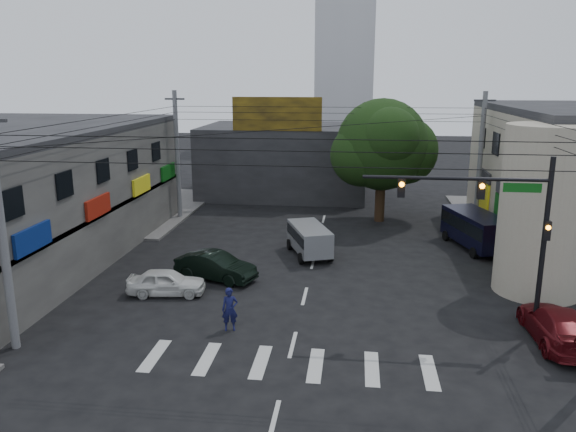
% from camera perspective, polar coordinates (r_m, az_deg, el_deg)
% --- Properties ---
extents(ground, '(160.00, 160.00, 0.00)m').
position_cam_1_polar(ground, '(24.96, 1.28, -9.85)').
color(ground, black).
rests_on(ground, ground).
extents(sidewalk_far_left, '(16.00, 16.00, 0.15)m').
position_cam_1_polar(sidewalk_far_left, '(46.57, -18.97, 0.75)').
color(sidewalk_far_left, '#514F4C').
rests_on(sidewalk_far_left, ground).
extents(corner_column, '(4.00, 4.00, 8.00)m').
position_cam_1_polar(corner_column, '(28.78, 24.54, 0.48)').
color(corner_column, '#A29580').
rests_on(corner_column, ground).
extents(building_far, '(14.00, 10.00, 6.00)m').
position_cam_1_polar(building_far, '(49.64, -0.31, 5.71)').
color(building_far, '#232326').
rests_on(building_far, ground).
extents(billboard, '(7.00, 0.30, 2.60)m').
position_cam_1_polar(billboard, '(44.37, -1.13, 10.32)').
color(billboard, olive).
rests_on(billboard, building_far).
extents(street_tree, '(6.40, 6.40, 8.70)m').
position_cam_1_polar(street_tree, '(40.04, 9.54, 7.13)').
color(street_tree, black).
rests_on(street_tree, ground).
extents(traffic_gantry, '(7.10, 0.35, 7.20)m').
position_cam_1_polar(traffic_gantry, '(23.04, 20.83, -0.12)').
color(traffic_gantry, black).
rests_on(traffic_gantry, ground).
extents(utility_pole_near_left, '(0.32, 0.32, 9.20)m').
position_cam_1_polar(utility_pole_near_left, '(22.90, -27.08, -1.43)').
color(utility_pole_near_left, '#59595B').
rests_on(utility_pole_near_left, ground).
extents(utility_pole_far_left, '(0.32, 0.32, 9.20)m').
position_cam_1_polar(utility_pole_far_left, '(41.14, -11.18, 6.01)').
color(utility_pole_far_left, '#59595B').
rests_on(utility_pole_far_left, ground).
extents(utility_pole_far_right, '(0.32, 0.32, 9.20)m').
position_cam_1_polar(utility_pole_far_right, '(39.99, 18.92, 5.30)').
color(utility_pole_far_right, '#59595B').
rests_on(utility_pole_far_right, ground).
extents(dark_sedan, '(4.10, 5.16, 1.40)m').
position_cam_1_polar(dark_sedan, '(28.93, -7.36, -5.09)').
color(dark_sedan, black).
rests_on(dark_sedan, ground).
extents(white_compact, '(2.34, 4.01, 1.25)m').
position_cam_1_polar(white_compact, '(27.38, -12.25, -6.58)').
color(white_compact, silver).
rests_on(white_compact, ground).
extents(maroon_sedan, '(2.19, 4.99, 1.43)m').
position_cam_1_polar(maroon_sedan, '(24.50, 25.73, -9.96)').
color(maroon_sedan, '#510B10').
rests_on(maroon_sedan, ground).
extents(silver_minivan, '(5.16, 4.32, 1.75)m').
position_cam_1_polar(silver_minivan, '(32.45, 2.19, -2.55)').
color(silver_minivan, gray).
rests_on(silver_minivan, ground).
extents(navy_van, '(6.51, 4.98, 2.16)m').
position_cam_1_polar(navy_van, '(35.59, 18.55, -1.45)').
color(navy_van, black).
rests_on(navy_van, ground).
extents(traffic_officer, '(0.86, 0.74, 1.80)m').
position_cam_1_polar(traffic_officer, '(23.19, -5.93, -9.41)').
color(traffic_officer, '#11133E').
rests_on(traffic_officer, ground).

